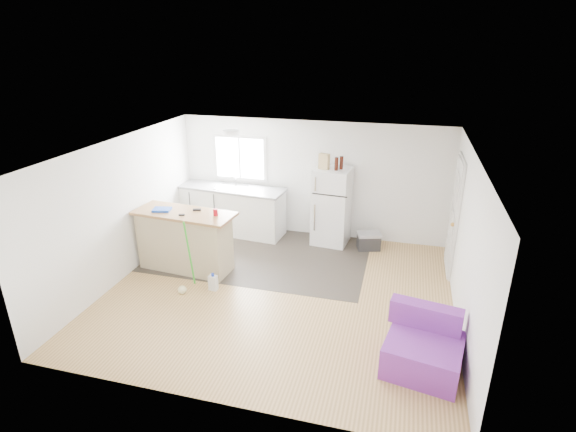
{
  "coord_description": "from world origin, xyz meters",
  "views": [
    {
      "loc": [
        1.79,
        -6.15,
        3.9
      ],
      "look_at": [
        -0.03,
        0.7,
        1.08
      ],
      "focal_mm": 28.0,
      "sensor_mm": 36.0,
      "label": 1
    }
  ],
  "objects_px": {
    "cardboard_box": "(324,161)",
    "bottle_right": "(341,163)",
    "refrigerator": "(332,206)",
    "cleaner_jug": "(213,283)",
    "red_cup": "(216,212)",
    "peninsula": "(185,240)",
    "cooler": "(369,241)",
    "blue_tray": "(162,210)",
    "mop": "(184,280)",
    "kitchen_cabinets": "(233,209)",
    "bottle_left": "(336,164)",
    "purple_seat": "(423,348)"
  },
  "relations": [
    {
      "from": "peninsula",
      "to": "refrigerator",
      "type": "height_order",
      "value": "refrigerator"
    },
    {
      "from": "refrigerator",
      "to": "blue_tray",
      "type": "xyz_separation_m",
      "value": [
        -2.7,
        -1.8,
        0.33
      ]
    },
    {
      "from": "peninsula",
      "to": "cleaner_jug",
      "type": "bearing_deg",
      "value": -32.0
    },
    {
      "from": "purple_seat",
      "to": "bottle_left",
      "type": "relative_size",
      "value": 4.18
    },
    {
      "from": "refrigerator",
      "to": "blue_tray",
      "type": "bearing_deg",
      "value": -140.53
    },
    {
      "from": "peninsula",
      "to": "cooler",
      "type": "bearing_deg",
      "value": 33.14
    },
    {
      "from": "cooler",
      "to": "blue_tray",
      "type": "bearing_deg",
      "value": -171.06
    },
    {
      "from": "kitchen_cabinets",
      "to": "red_cup",
      "type": "xyz_separation_m",
      "value": [
        0.41,
        -1.78,
        0.64
      ]
    },
    {
      "from": "kitchen_cabinets",
      "to": "cooler",
      "type": "xyz_separation_m",
      "value": [
        2.89,
        -0.12,
        -0.34
      ]
    },
    {
      "from": "mop",
      "to": "kitchen_cabinets",
      "type": "bearing_deg",
      "value": 81.1
    },
    {
      "from": "refrigerator",
      "to": "bottle_right",
      "type": "bearing_deg",
      "value": 7.14
    },
    {
      "from": "cooler",
      "to": "cardboard_box",
      "type": "distance_m",
      "value": 1.8
    },
    {
      "from": "kitchen_cabinets",
      "to": "refrigerator",
      "type": "relative_size",
      "value": 1.48
    },
    {
      "from": "cardboard_box",
      "to": "bottle_right",
      "type": "relative_size",
      "value": 1.2
    },
    {
      "from": "mop",
      "to": "peninsula",
      "type": "bearing_deg",
      "value": 102.13
    },
    {
      "from": "red_cup",
      "to": "bottle_left",
      "type": "relative_size",
      "value": 0.48
    },
    {
      "from": "cardboard_box",
      "to": "purple_seat",
      "type": "bearing_deg",
      "value": -59.86
    },
    {
      "from": "bottle_left",
      "to": "red_cup",
      "type": "bearing_deg",
      "value": -136.51
    },
    {
      "from": "refrigerator",
      "to": "mop",
      "type": "height_order",
      "value": "refrigerator"
    },
    {
      "from": "bottle_right",
      "to": "refrigerator",
      "type": "bearing_deg",
      "value": -178.58
    },
    {
      "from": "cooler",
      "to": "bottle_right",
      "type": "relative_size",
      "value": 2.08
    },
    {
      "from": "red_cup",
      "to": "mop",
      "type": "bearing_deg",
      "value": -109.43
    },
    {
      "from": "cleaner_jug",
      "to": "purple_seat",
      "type": "bearing_deg",
      "value": -12.21
    },
    {
      "from": "mop",
      "to": "blue_tray",
      "type": "distance_m",
      "value": 1.37
    },
    {
      "from": "cleaner_jug",
      "to": "cooler",
      "type": "bearing_deg",
      "value": 49.0
    },
    {
      "from": "peninsula",
      "to": "cooler",
      "type": "height_order",
      "value": "peninsula"
    },
    {
      "from": "peninsula",
      "to": "red_cup",
      "type": "height_order",
      "value": "red_cup"
    },
    {
      "from": "peninsula",
      "to": "refrigerator",
      "type": "bearing_deg",
      "value": 42.6
    },
    {
      "from": "kitchen_cabinets",
      "to": "refrigerator",
      "type": "distance_m",
      "value": 2.13
    },
    {
      "from": "refrigerator",
      "to": "mop",
      "type": "relative_size",
      "value": 1.19
    },
    {
      "from": "peninsula",
      "to": "blue_tray",
      "type": "xyz_separation_m",
      "value": [
        -0.38,
        -0.03,
        0.56
      ]
    },
    {
      "from": "kitchen_cabinets",
      "to": "blue_tray",
      "type": "distance_m",
      "value": 1.98
    },
    {
      "from": "kitchen_cabinets",
      "to": "cooler",
      "type": "relative_size",
      "value": 4.43
    },
    {
      "from": "refrigerator",
      "to": "red_cup",
      "type": "bearing_deg",
      "value": -127.87
    },
    {
      "from": "cooler",
      "to": "bottle_left",
      "type": "relative_size",
      "value": 2.08
    },
    {
      "from": "refrigerator",
      "to": "cleaner_jug",
      "type": "height_order",
      "value": "refrigerator"
    },
    {
      "from": "cleaner_jug",
      "to": "bottle_left",
      "type": "relative_size",
      "value": 1.23
    },
    {
      "from": "mop",
      "to": "purple_seat",
      "type": "bearing_deg",
      "value": -24.91
    },
    {
      "from": "purple_seat",
      "to": "cleaner_jug",
      "type": "distance_m",
      "value": 3.49
    },
    {
      "from": "blue_tray",
      "to": "bottle_right",
      "type": "relative_size",
      "value": 1.2
    },
    {
      "from": "red_cup",
      "to": "blue_tray",
      "type": "relative_size",
      "value": 0.4
    },
    {
      "from": "mop",
      "to": "cardboard_box",
      "type": "height_order",
      "value": "cardboard_box"
    },
    {
      "from": "blue_tray",
      "to": "kitchen_cabinets",
      "type": "bearing_deg",
      "value": 71.88
    },
    {
      "from": "peninsula",
      "to": "bottle_right",
      "type": "relative_size",
      "value": 7.33
    },
    {
      "from": "blue_tray",
      "to": "cooler",
      "type": "bearing_deg",
      "value": 25.71
    },
    {
      "from": "mop",
      "to": "blue_tray",
      "type": "xyz_separation_m",
      "value": [
        -0.73,
        0.75,
        0.88
      ]
    },
    {
      "from": "bottle_left",
      "to": "bottle_right",
      "type": "distance_m",
      "value": 0.13
    },
    {
      "from": "bottle_left",
      "to": "blue_tray",
      "type": "bearing_deg",
      "value": -148.47
    },
    {
      "from": "purple_seat",
      "to": "bottle_left",
      "type": "distance_m",
      "value": 3.97
    },
    {
      "from": "mop",
      "to": "bottle_right",
      "type": "relative_size",
      "value": 5.22
    }
  ]
}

